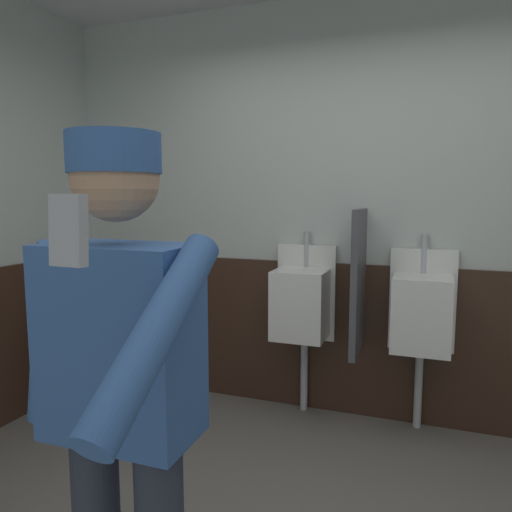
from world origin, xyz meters
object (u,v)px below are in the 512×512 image
(person, at_px, (120,374))
(trash_bin, at_px, (79,356))
(urinal_left, at_px, (302,303))
(cell_phone, at_px, (68,230))
(urinal_middle, at_px, (421,312))

(person, distance_m, trash_bin, 2.20)
(trash_bin, bearing_deg, urinal_left, 15.17)
(cell_phone, bearing_deg, trash_bin, 134.38)
(urinal_middle, bearing_deg, person, -111.93)
(urinal_middle, height_order, cell_phone, cell_phone)
(urinal_middle, xyz_separation_m, person, (-0.78, -1.93, 0.20))
(person, relative_size, trash_bin, 2.25)
(urinal_middle, height_order, person, person)
(person, bearing_deg, cell_phone, -60.31)
(urinal_left, bearing_deg, urinal_middle, 0.00)
(person, relative_size, cell_phone, 14.94)
(urinal_middle, relative_size, trash_bin, 1.70)
(urinal_left, bearing_deg, person, -90.81)
(urinal_left, bearing_deg, cell_phone, -83.92)
(urinal_left, bearing_deg, trash_bin, -164.83)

